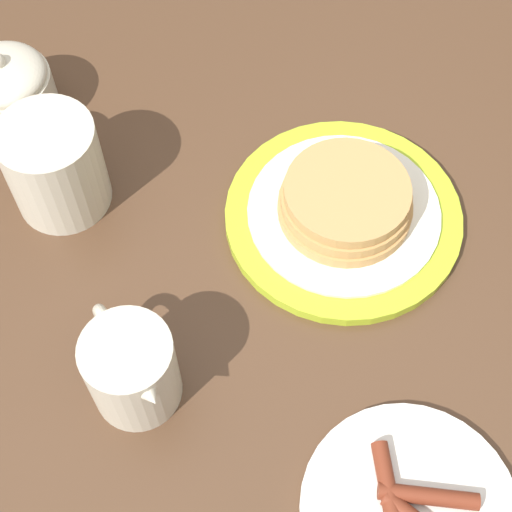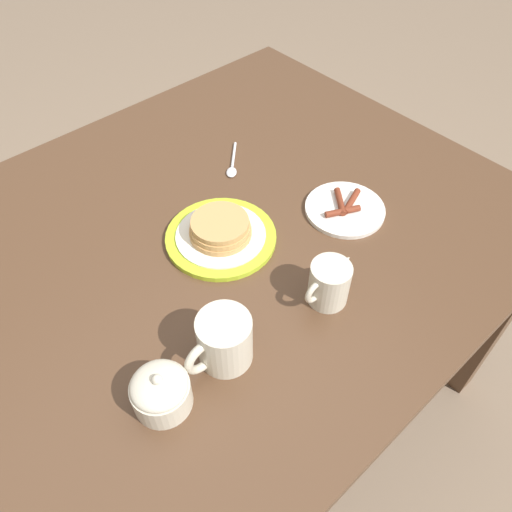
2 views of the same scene
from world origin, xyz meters
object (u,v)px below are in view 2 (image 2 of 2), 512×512
at_px(pancake_plate, 221,233).
at_px(creamer_pitcher, 329,282).
at_px(spoon, 232,165).
at_px(coffee_mug, 223,341).
at_px(side_plate_bacon, 345,209).
at_px(sugar_bowl, 161,391).

height_order(pancake_plate, creamer_pitcher, creamer_pitcher).
bearing_deg(spoon, coffee_mug, 48.22).
bearing_deg(creamer_pitcher, pancake_plate, -78.35).
height_order(pancake_plate, coffee_mug, coffee_mug).
bearing_deg(side_plate_bacon, pancake_plate, -24.24).
relative_size(pancake_plate, sugar_bowl, 2.43).
distance_m(coffee_mug, creamer_pitcher, 0.23).
height_order(side_plate_bacon, creamer_pitcher, creamer_pitcher).
height_order(pancake_plate, sugar_bowl, sugar_bowl).
bearing_deg(creamer_pitcher, sugar_bowl, -5.64).
distance_m(creamer_pitcher, sugar_bowl, 0.35).
bearing_deg(sugar_bowl, pancake_plate, -143.88).
xyz_separation_m(pancake_plate, sugar_bowl, (0.30, 0.22, 0.02)).
bearing_deg(pancake_plate, coffee_mug, 51.83).
height_order(creamer_pitcher, sugar_bowl, creamer_pitcher).
height_order(coffee_mug, sugar_bowl, coffee_mug).
bearing_deg(sugar_bowl, spoon, -140.74).
bearing_deg(side_plate_bacon, spoon, -73.57).
xyz_separation_m(side_plate_bacon, spoon, (0.08, -0.28, -0.00)).
distance_m(side_plate_bacon, sugar_bowl, 0.57).
xyz_separation_m(pancake_plate, spoon, (-0.17, -0.17, -0.02)).
distance_m(side_plate_bacon, spoon, 0.30).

